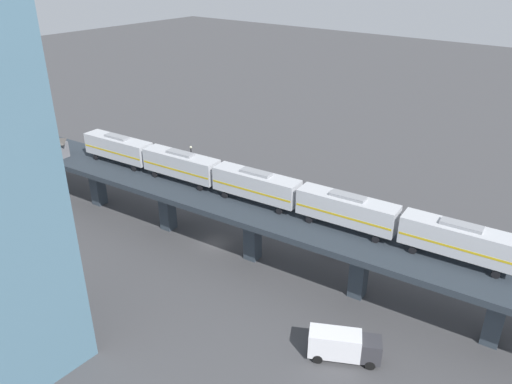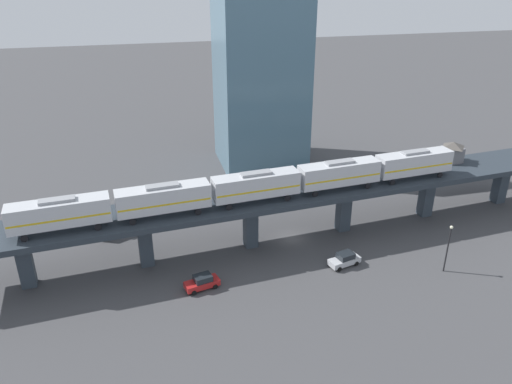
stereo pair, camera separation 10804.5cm
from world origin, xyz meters
name	(u,v)px [view 1 (the left image)]	position (x,y,z in m)	size (l,w,h in m)	color
ground_plane	(214,244)	(0.00, 0.00, 0.00)	(400.00, 400.00, 0.00)	#424244
elevated_viaduct	(211,202)	(0.02, -0.18, 6.63)	(16.53, 92.38, 7.72)	#283039
subway_train	(256,185)	(-1.94, 6.00, 10.26)	(8.34, 62.40, 4.45)	silver
signal_hut	(56,147)	(4.99, -28.93, 9.52)	(3.49, 3.49, 3.40)	slate
street_car_red	(339,245)	(-9.31, 14.87, 0.94)	(2.76, 4.70, 1.89)	#AD1E1E
street_car_silver	(229,206)	(-8.76, -4.78, 0.94)	(2.81, 4.71, 1.89)	#B7BABF
delivery_truck	(343,345)	(8.44, 25.17, 1.76)	(5.34, 7.42, 3.20)	#333338
street_lamp	(192,161)	(-13.28, -17.21, 4.11)	(0.44, 0.44, 6.94)	black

